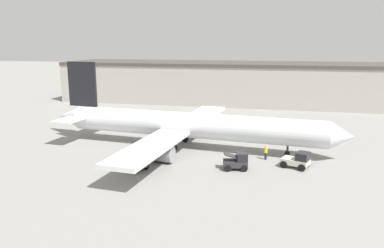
{
  "coord_description": "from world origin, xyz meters",
  "views": [
    {
      "loc": [
        11.12,
        -48.51,
        14.31
      ],
      "look_at": [
        0.0,
        0.0,
        3.33
      ],
      "focal_mm": 35.0,
      "sensor_mm": 36.0,
      "label": 1
    }
  ],
  "objects_px": {
    "airplane": "(185,125)",
    "ground_crew_worker": "(266,152)",
    "belt_loader_truck": "(237,161)",
    "pushback_tug": "(136,161)",
    "baggage_tug": "(298,160)"
  },
  "relations": [
    {
      "from": "baggage_tug",
      "to": "pushback_tug",
      "type": "bearing_deg",
      "value": -143.84
    },
    {
      "from": "baggage_tug",
      "to": "airplane",
      "type": "bearing_deg",
      "value": 180.0
    },
    {
      "from": "airplane",
      "to": "ground_crew_worker",
      "type": "distance_m",
      "value": 11.84
    },
    {
      "from": "baggage_tug",
      "to": "ground_crew_worker",
      "type": "bearing_deg",
      "value": 168.17
    },
    {
      "from": "ground_crew_worker",
      "to": "belt_loader_truck",
      "type": "height_order",
      "value": "belt_loader_truck"
    },
    {
      "from": "ground_crew_worker",
      "to": "baggage_tug",
      "type": "distance_m",
      "value": 4.41
    },
    {
      "from": "airplane",
      "to": "belt_loader_truck",
      "type": "distance_m",
      "value": 11.38
    },
    {
      "from": "belt_loader_truck",
      "to": "pushback_tug",
      "type": "height_order",
      "value": "pushback_tug"
    },
    {
      "from": "ground_crew_worker",
      "to": "pushback_tug",
      "type": "relative_size",
      "value": 0.59
    },
    {
      "from": "belt_loader_truck",
      "to": "pushback_tug",
      "type": "relative_size",
      "value": 0.96
    },
    {
      "from": "airplane",
      "to": "pushback_tug",
      "type": "height_order",
      "value": "airplane"
    },
    {
      "from": "ground_crew_worker",
      "to": "pushback_tug",
      "type": "height_order",
      "value": "pushback_tug"
    },
    {
      "from": "belt_loader_truck",
      "to": "pushback_tug",
      "type": "distance_m",
      "value": 11.49
    },
    {
      "from": "baggage_tug",
      "to": "pushback_tug",
      "type": "relative_size",
      "value": 1.13
    },
    {
      "from": "airplane",
      "to": "belt_loader_truck",
      "type": "height_order",
      "value": "airplane"
    }
  ]
}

